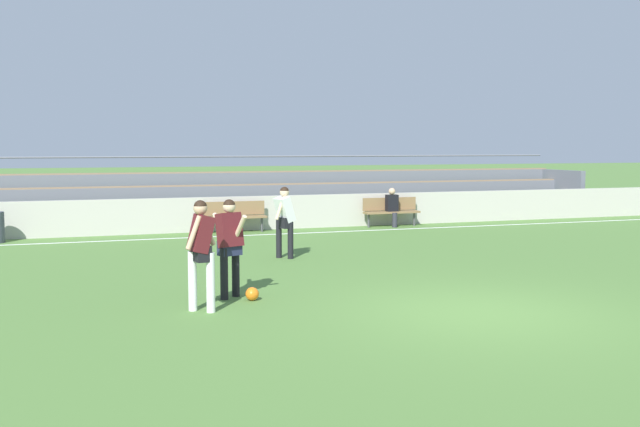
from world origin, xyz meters
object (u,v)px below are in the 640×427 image
(soccer_ball, at_px, (252,294))
(player_dark_dropping_back, at_px, (230,240))
(bench_near_wall_gap, at_px, (391,209))
(player_dark_overlapping, at_px, (201,245))
(spectator_seated, at_px, (392,204))
(bench_far_left, at_px, (235,214))
(player_white_pressing_high, at_px, (285,216))
(bleacher_stand, at_px, (279,194))

(soccer_ball, bearing_deg, player_dark_dropping_back, 133.48)
(bench_near_wall_gap, distance_m, player_dark_overlapping, 12.48)
(spectator_seated, distance_m, soccer_ball, 11.43)
(soccer_ball, bearing_deg, bench_far_left, 79.49)
(player_white_pressing_high, relative_size, soccer_ball, 7.32)
(player_white_pressing_high, height_order, soccer_ball, player_white_pressing_high)
(bleacher_stand, bearing_deg, spectator_seated, -44.12)
(spectator_seated, bearing_deg, bench_far_left, 178.66)
(bleacher_stand, xyz_separation_m, player_white_pressing_high, (-2.07, -7.88, 0.04))
(bleacher_stand, relative_size, player_white_pressing_high, 14.04)
(bleacher_stand, height_order, bench_far_left, bleacher_stand)
(bench_far_left, bearing_deg, player_dark_overlapping, -105.00)
(player_dark_dropping_back, bearing_deg, bench_near_wall_gap, 52.26)
(bench_near_wall_gap, xyz_separation_m, bench_far_left, (-4.96, 0.00, 0.00))
(soccer_ball, bearing_deg, spectator_seated, 54.05)
(player_dark_overlapping, xyz_separation_m, soccer_ball, (0.91, 0.52, -0.91))
(player_dark_overlapping, xyz_separation_m, player_white_pressing_high, (2.65, 4.67, -0.07))
(player_dark_dropping_back, bearing_deg, bleacher_stand, 70.66)
(spectator_seated, bearing_deg, bench_near_wall_gap, 90.00)
(bench_near_wall_gap, relative_size, player_dark_overlapping, 1.06)
(bench_near_wall_gap, distance_m, soccer_ball, 11.51)
(bleacher_stand, bearing_deg, player_dark_overlapping, -110.63)
(bleacher_stand, distance_m, player_dark_overlapping, 13.42)
(bench_far_left, height_order, player_dark_dropping_back, player_dark_dropping_back)
(bleacher_stand, height_order, player_dark_overlapping, bleacher_stand)
(bleacher_stand, xyz_separation_m, bench_far_left, (-2.08, -2.68, -0.36))
(bleacher_stand, relative_size, bench_near_wall_gap, 12.56)
(bleacher_stand, bearing_deg, bench_far_left, -127.82)
(bench_near_wall_gap, bearing_deg, soccer_ball, -125.61)
(player_white_pressing_high, bearing_deg, bench_near_wall_gap, 46.40)
(player_dark_overlapping, bearing_deg, spectator_seated, 52.06)
(bench_far_left, xyz_separation_m, player_dark_overlapping, (-2.65, -9.88, 0.47))
(bench_near_wall_gap, bearing_deg, player_dark_overlapping, -127.61)
(bench_far_left, xyz_separation_m, player_dark_dropping_back, (-2.03, -9.04, 0.43))
(bleacher_stand, relative_size, bench_far_left, 12.56)
(player_dark_dropping_back, distance_m, soccer_ball, 0.97)
(player_dark_overlapping, relative_size, player_dark_dropping_back, 1.04)
(soccer_ball, bearing_deg, bleacher_stand, 72.41)
(bleacher_stand, relative_size, spectator_seated, 18.69)
(player_white_pressing_high, bearing_deg, soccer_ball, -112.80)
(spectator_seated, bearing_deg, soccer_ball, -125.95)
(bench_far_left, relative_size, player_dark_dropping_back, 1.10)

